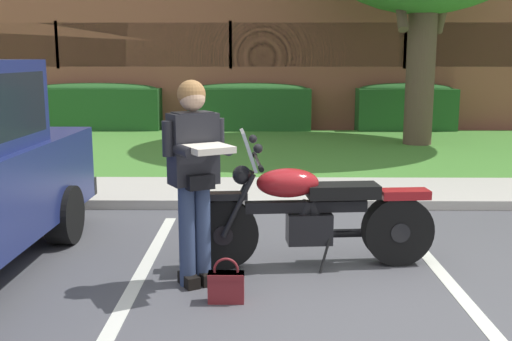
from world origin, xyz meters
The scene contains 13 objects.
ground_plane centered at (0.00, 0.00, 0.00)m, with size 140.00×140.00×0.00m, color #4C4C51.
curb_strip centered at (0.00, 2.91, 0.06)m, with size 60.00×0.20×0.12m, color #B7B2A8.
concrete_walk centered at (0.00, 3.76, 0.04)m, with size 60.00×1.50×0.08m, color #B7B2A8.
grass_lawn centered at (0.00, 7.62, 0.03)m, with size 60.00×6.22×0.06m, color #478433.
stall_stripe_0 centered at (-1.68, 0.20, 0.00)m, with size 0.12×4.40×0.01m, color silver.
stall_stripe_1 centered at (0.98, 0.20, 0.00)m, with size 0.12×4.40×0.01m, color silver.
motorcycle centered at (-0.09, 0.78, 0.49)m, with size 2.24×0.82×1.26m.
rider_person centered at (-1.16, 0.30, 1.01)m, with size 0.60×0.67×1.70m.
handbag centered at (-0.89, -0.07, 0.14)m, with size 0.28×0.13×0.36m.
hedge_left centered at (-4.89, 10.92, 0.65)m, with size 3.36×0.90×1.24m.
hedge_center_left centered at (-0.94, 10.92, 0.65)m, with size 3.08×0.90×1.24m.
hedge_center_right centered at (3.02, 10.92, 0.65)m, with size 2.47×0.90×1.24m.
brick_building centered at (-1.43, 16.74, 2.09)m, with size 26.41×11.23×4.18m.
Camera 1 is at (-0.61, -4.53, 1.88)m, focal length 42.47 mm.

